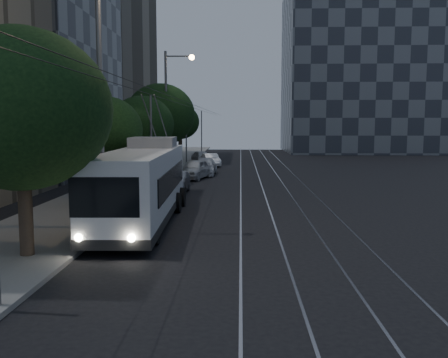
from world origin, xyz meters
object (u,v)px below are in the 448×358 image
object	(u,v)px
car_white_c	(211,160)
car_white_d	(202,157)
pickup_silver	(164,182)
car_white_a	(194,169)
streetlamp_far	(171,101)
streetlamp_near	(110,60)
trolleybus	(142,184)
car_white_b	(204,167)

from	to	relation	value
car_white_c	car_white_d	bearing A→B (deg)	90.43
pickup_silver	car_white_c	size ratio (longest dim) A/B	1.59
car_white_a	streetlamp_far	bearing A→B (deg)	147.68
car_white_c	streetlamp_far	bearing A→B (deg)	-121.34
car_white_c	pickup_silver	bearing A→B (deg)	-109.81
car_white_d	streetlamp_near	xyz separation A→B (m)	(-0.81, -34.48, 6.08)
car_white_a	streetlamp_far	xyz separation A→B (m)	(-2.03, 2.14, 5.26)
car_white_a	pickup_silver	bearing A→B (deg)	-82.18
trolleybus	pickup_silver	distance (m)	8.03
car_white_a	streetlamp_near	size ratio (longest dim) A/B	0.39
car_white_a	car_white_c	size ratio (longest dim) A/B	1.16
car_white_c	car_white_b	bearing A→B (deg)	-105.55
car_white_c	car_white_d	size ratio (longest dim) A/B	0.99
car_white_a	streetlamp_near	xyz separation A→B (m)	(-1.47, -18.73, 5.98)
trolleybus	car_white_d	distance (m)	32.69
car_white_d	streetlamp_near	bearing A→B (deg)	-112.81
trolleybus	streetlamp_far	distance (m)	19.60
car_white_d	trolleybus	bearing A→B (deg)	-111.49
pickup_silver	streetlamp_near	size ratio (longest dim) A/B	0.54
pickup_silver	car_white_d	world-z (taller)	pickup_silver
car_white_c	streetlamp_near	size ratio (longest dim) A/B	0.34
car_white_c	car_white_d	distance (m)	4.64
car_white_d	car_white_b	bearing A→B (deg)	-105.98
trolleybus	car_white_b	distance (m)	20.01
pickup_silver	car_white_c	distance (m)	20.29
car_white_b	streetlamp_near	bearing A→B (deg)	-93.21
trolleybus	car_white_c	world-z (taller)	trolleybus
streetlamp_near	streetlamp_far	xyz separation A→B (m)	(-0.56, 20.87, -0.72)
trolleybus	streetlamp_near	bearing A→B (deg)	-115.47
car_white_b	trolleybus	bearing A→B (deg)	-91.43
car_white_a	streetlamp_near	bearing A→B (deg)	-80.29
car_white_c	streetlamp_near	xyz separation A→B (m)	(-2.07, -30.01, 6.11)
car_white_a	car_white_d	size ratio (longest dim) A/B	1.15
trolleybus	car_white_a	bearing A→B (deg)	85.98
car_white_a	car_white_b	bearing A→B (deg)	93.64
pickup_silver	car_white_d	distance (m)	24.70
car_white_d	streetlamp_near	size ratio (longest dim) A/B	0.34
trolleybus	streetlamp_near	xyz separation A→B (m)	(-0.79, -1.80, 5.07)
streetlamp_near	car_white_b	bearing A→B (deg)	84.67
trolleybus	pickup_silver	size ratio (longest dim) A/B	2.01
pickup_silver	car_white_a	world-z (taller)	pickup_silver
trolleybus	streetlamp_near	world-z (taller)	streetlamp_near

